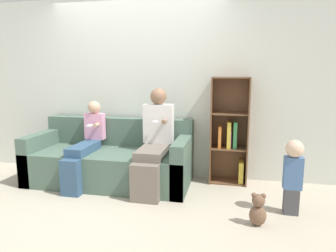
{
  "coord_description": "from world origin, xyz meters",
  "views": [
    {
      "loc": [
        1.34,
        -3.16,
        1.46
      ],
      "look_at": [
        0.55,
        0.62,
        0.8
      ],
      "focal_mm": 32.0,
      "sensor_mm": 36.0,
      "label": 1
    }
  ],
  "objects_px": {
    "toddler_standing": "(293,172)",
    "teddy_bear": "(258,210)",
    "bookshelf": "(230,135)",
    "couch": "(111,161)",
    "adult_seated": "(154,138)",
    "child_seated": "(85,144)"
  },
  "relations": [
    {
      "from": "couch",
      "to": "toddler_standing",
      "type": "xyz_separation_m",
      "value": [
        2.24,
        -0.53,
        0.16
      ]
    },
    {
      "from": "child_seated",
      "to": "teddy_bear",
      "type": "xyz_separation_m",
      "value": [
        2.17,
        -0.7,
        -0.4
      ]
    },
    {
      "from": "couch",
      "to": "teddy_bear",
      "type": "bearing_deg",
      "value": -24.76
    },
    {
      "from": "child_seated",
      "to": "teddy_bear",
      "type": "height_order",
      "value": "child_seated"
    },
    {
      "from": "couch",
      "to": "toddler_standing",
      "type": "bearing_deg",
      "value": -13.38
    },
    {
      "from": "toddler_standing",
      "to": "bookshelf",
      "type": "bearing_deg",
      "value": 126.85
    },
    {
      "from": "toddler_standing",
      "to": "teddy_bear",
      "type": "bearing_deg",
      "value": -137.47
    },
    {
      "from": "toddler_standing",
      "to": "child_seated",
      "type": "bearing_deg",
      "value": 171.71
    },
    {
      "from": "toddler_standing",
      "to": "teddy_bear",
      "type": "relative_size",
      "value": 2.4
    },
    {
      "from": "child_seated",
      "to": "couch",
      "type": "bearing_deg",
      "value": 29.66
    },
    {
      "from": "child_seated",
      "to": "bookshelf",
      "type": "distance_m",
      "value": 1.95
    },
    {
      "from": "child_seated",
      "to": "bookshelf",
      "type": "relative_size",
      "value": 0.77
    },
    {
      "from": "couch",
      "to": "toddler_standing",
      "type": "distance_m",
      "value": 2.31
    },
    {
      "from": "toddler_standing",
      "to": "bookshelf",
      "type": "xyz_separation_m",
      "value": [
        -0.65,
        0.87,
        0.2
      ]
    },
    {
      "from": "couch",
      "to": "toddler_standing",
      "type": "relative_size",
      "value": 2.71
    },
    {
      "from": "adult_seated",
      "to": "child_seated",
      "type": "xyz_separation_m",
      "value": [
        -0.94,
        -0.05,
        -0.11
      ]
    },
    {
      "from": "couch",
      "to": "teddy_bear",
      "type": "xyz_separation_m",
      "value": [
        1.88,
        -0.87,
        -0.14
      ]
    },
    {
      "from": "teddy_bear",
      "to": "bookshelf",
      "type": "bearing_deg",
      "value": 103.55
    },
    {
      "from": "teddy_bear",
      "to": "toddler_standing",
      "type": "bearing_deg",
      "value": 42.53
    },
    {
      "from": "adult_seated",
      "to": "couch",
      "type": "bearing_deg",
      "value": 170.33
    },
    {
      "from": "couch",
      "to": "bookshelf",
      "type": "xyz_separation_m",
      "value": [
        1.59,
        0.34,
        0.36
      ]
    },
    {
      "from": "couch",
      "to": "toddler_standing",
      "type": "height_order",
      "value": "couch"
    }
  ]
}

